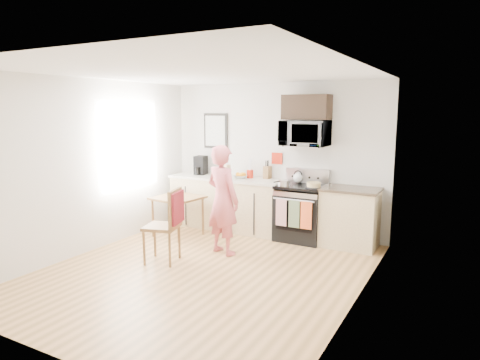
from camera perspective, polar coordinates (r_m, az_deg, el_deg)
The scene contains 28 objects.
floor at distance 5.86m, azimuth -4.89°, elevation -12.06°, with size 4.60×4.60×0.00m, color olive.
back_wall at distance 7.53m, azimuth 4.65°, elevation 2.92°, with size 4.00×0.04×2.60m, color silver.
front_wall at distance 3.86m, azimuth -24.33°, elevation -3.99°, with size 4.00×0.04×2.60m, color silver.
left_wall at distance 6.83m, azimuth -19.21°, elevation 1.78°, with size 0.04×4.60×2.60m, color silver.
right_wall at distance 4.73m, azimuth 15.55°, elevation -1.17°, with size 0.04×4.60×2.60m, color silver.
ceiling at distance 5.48m, azimuth -5.27°, elevation 14.15°, with size 4.00×4.60×0.04m, color white.
window at distance 7.34m, azimuth -14.50°, elevation 4.45°, with size 0.06×1.40×1.50m.
cabinet_left at distance 7.77m, azimuth -1.74°, elevation -3.22°, with size 2.10×0.60×0.90m, color tan.
countertop_left at distance 7.68m, azimuth -1.76°, elevation 0.21°, with size 2.14×0.64×0.04m, color silver.
cabinet_right at distance 6.95m, azimuth 14.42°, elevation -5.02°, with size 0.84×0.60×0.90m, color tan.
countertop_right at distance 6.85m, azimuth 14.58°, elevation -1.20°, with size 0.88×0.64×0.04m, color black.
range at distance 7.15m, azimuth 8.13°, elevation -4.51°, with size 0.76×0.70×1.16m.
microwave at distance 7.06m, azimuth 8.68°, elevation 6.17°, with size 0.76×0.51×0.42m, color #BCBCC1.
upper_cabinet at distance 7.09m, azimuth 8.89°, elevation 9.57°, with size 0.76×0.35×0.40m, color black.
wall_art at distance 8.03m, azimuth -3.27°, elevation 6.55°, with size 0.50×0.04×0.65m.
wall_trivet at distance 7.50m, azimuth 4.96°, elevation 2.89°, with size 0.20×0.02×0.20m, color #B1210F.
person at distance 6.35m, azimuth -2.32°, elevation -2.66°, with size 0.60×0.39×1.64m, color #B53138.
dining_table at distance 7.35m, azimuth -8.31°, elevation -2.82°, with size 0.73×0.73×0.68m.
chair at distance 6.05m, azimuth -9.15°, elevation -4.72°, with size 0.59×0.55×1.05m.
knife_block at distance 7.53m, azimuth 3.68°, elevation 1.02°, with size 0.10×0.14×0.22m, color brown.
utensil_crock at distance 7.58m, azimuth 1.34°, elevation 1.32°, with size 0.12×0.12×0.35m.
fruit_bowl at distance 7.55m, azimuth 0.07°, elevation 0.54°, with size 0.24×0.24×0.11m.
milk_carton at distance 7.63m, azimuth -1.71°, elevation 1.18°, with size 0.09×0.09×0.23m, color tan.
coffee_maker at distance 8.04m, azimuth -5.31°, elevation 1.90°, with size 0.23×0.31×0.35m.
bread_bag at distance 7.48m, azimuth -2.62°, elevation 0.58°, with size 0.32×0.15×0.12m, color tan.
cake at distance 6.82m, azimuth 9.81°, elevation -0.69°, with size 0.27×0.27×0.09m.
kettle at distance 7.26m, azimuth 7.73°, elevation 0.35°, with size 0.17×0.17×0.21m.
pot at distance 6.93m, azimuth 5.82°, elevation -0.39°, with size 0.19×0.31×0.09m.
Camera 1 is at (3.03, -4.55, 2.13)m, focal length 32.00 mm.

